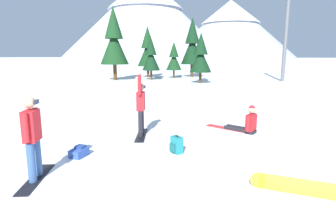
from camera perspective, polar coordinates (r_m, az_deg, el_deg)
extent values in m
cube|color=black|center=(6.42, -26.19, -13.85)|extent=(0.79, 1.45, 0.02)
cylinder|color=#335184|center=(6.40, -25.97, -9.86)|extent=(0.15, 0.15, 0.81)
cylinder|color=#335184|center=(6.13, -27.05, -10.86)|extent=(0.15, 0.15, 0.81)
cube|color=red|center=(6.06, -27.05, -3.94)|extent=(0.37, 0.46, 0.63)
cylinder|color=red|center=(6.29, -26.18, -3.14)|extent=(0.11, 0.11, 0.58)
cylinder|color=red|center=(5.82, -28.03, -4.32)|extent=(0.11, 0.11, 0.58)
sphere|color=tan|center=(5.97, -27.43, 0.49)|extent=(0.24, 0.24, 0.24)
cube|color=black|center=(5.91, -26.18, 0.61)|extent=(0.10, 0.17, 0.08)
cube|color=black|center=(8.75, -5.68, -6.39)|extent=(0.69, 1.49, 0.02)
cylinder|color=black|center=(8.79, -5.63, -3.47)|extent=(0.15, 0.15, 0.82)
cylinder|color=black|center=(8.48, -5.84, -3.99)|extent=(0.15, 0.15, 0.82)
cube|color=red|center=(8.49, -5.82, 0.83)|extent=(0.34, 0.45, 0.57)
cylinder|color=red|center=(8.75, -5.64, 1.09)|extent=(0.11, 0.11, 0.58)
cylinder|color=red|center=(8.16, -6.07, 4.24)|extent=(0.11, 0.11, 0.60)
sphere|color=tan|center=(8.43, -5.87, 3.82)|extent=(0.24, 0.24, 0.24)
cube|color=black|center=(8.42, -4.92, 3.90)|extent=(0.09, 0.17, 0.08)
cube|color=black|center=(9.37, 17.14, -5.43)|extent=(0.40, 0.44, 0.10)
cylinder|color=black|center=(9.47, 14.11, -4.96)|extent=(0.79, 0.44, 0.14)
cylinder|color=black|center=(9.64, 14.62, -4.71)|extent=(0.79, 0.44, 0.14)
cube|color=red|center=(9.74, 12.21, -4.84)|extent=(1.47, 0.82, 0.02)
cube|color=red|center=(9.29, 17.24, -3.55)|extent=(0.38, 0.46, 0.53)
cylinder|color=red|center=(9.06, 16.62, -3.84)|extent=(0.11, 0.11, 0.52)
cylinder|color=red|center=(9.53, 17.84, -3.21)|extent=(0.11, 0.11, 0.52)
sphere|color=tan|center=(9.20, 17.39, -0.97)|extent=(0.24, 0.24, 0.24)
sphere|color=red|center=(9.19, 17.40, -0.67)|extent=(0.20, 0.20, 0.20)
cube|color=yellow|center=(5.76, 26.58, -15.29)|extent=(1.56, 0.25, 0.28)
cylinder|color=yellow|center=(5.72, 18.59, -14.88)|extent=(0.30, 0.16, 0.28)
cube|color=black|center=(5.83, 28.90, -15.01)|extent=(0.21, 0.13, 0.16)
cube|color=black|center=(5.77, 24.18, -14.85)|extent=(0.21, 0.13, 0.16)
cube|color=#2D4C9E|center=(7.29, -18.39, -9.54)|extent=(0.36, 0.48, 0.23)
cube|color=navy|center=(7.28, -18.16, -8.41)|extent=(0.24, 0.22, 0.07)
cylinder|color=black|center=(7.12, -19.64, -10.21)|extent=(0.04, 0.12, 0.02)
cube|color=#1E7A7F|center=(7.16, 1.87, -8.45)|extent=(0.37, 0.36, 0.44)
cube|color=#165B5F|center=(7.11, 0.99, -9.13)|extent=(0.21, 0.19, 0.20)
cylinder|color=black|center=(7.08, 1.88, -6.61)|extent=(0.11, 0.10, 0.02)
cylinder|color=#472D19|center=(33.01, 5.09, 7.31)|extent=(0.35, 0.35, 1.55)
cone|color=black|center=(32.96, 5.16, 11.51)|extent=(2.68, 2.68, 3.29)
cone|color=black|center=(33.09, 5.22, 15.50)|extent=(1.74, 1.74, 3.01)
cylinder|color=#472D19|center=(31.48, 1.24, 6.63)|extent=(0.21, 0.21, 0.92)
cone|color=#143819|center=(31.41, 1.25, 9.24)|extent=(1.78, 1.78, 1.95)
cone|color=#143819|center=(31.42, 1.26, 11.74)|extent=(1.16, 1.16, 1.79)
cylinder|color=#472D19|center=(32.60, -4.28, 7.09)|extent=(0.30, 0.30, 1.33)
cone|color=#143819|center=(32.55, -4.33, 10.74)|extent=(2.43, 2.43, 2.82)
cone|color=#143819|center=(32.62, -4.38, 14.21)|extent=(1.58, 1.58, 2.58)
cylinder|color=#472D19|center=(29.05, -3.59, 6.39)|extent=(0.23, 0.23, 1.01)
cone|color=black|center=(28.99, -3.63, 9.52)|extent=(1.90, 1.90, 2.16)
cone|color=black|center=(29.00, -3.66, 12.50)|extent=(1.23, 1.23, 1.98)
cylinder|color=#472D19|center=(25.56, 6.87, 5.80)|extent=(0.23, 0.23, 1.03)
cone|color=black|center=(25.49, 6.95, 9.40)|extent=(2.03, 2.03, 2.18)
cone|color=black|center=(25.51, 7.03, 12.83)|extent=(1.32, 1.32, 2.00)
cylinder|color=#472D19|center=(29.08, -11.18, 6.86)|extent=(0.38, 0.38, 1.66)
cone|color=#143819|center=(29.05, -11.37, 11.98)|extent=(2.94, 2.94, 3.54)
cone|color=#143819|center=(29.23, -11.55, 16.83)|extent=(1.91, 1.91, 3.24)
cylinder|color=#595B60|center=(29.60, 23.81, 14.21)|extent=(0.36, 0.36, 9.88)
cone|color=#B2B7C6|center=(274.42, -4.72, 17.89)|extent=(161.87, 161.87, 76.80)
cone|color=#9EA3B2|center=(233.73, 13.03, 15.29)|extent=(105.93, 105.93, 46.93)
cone|color=white|center=(235.40, 13.18, 18.70)|extent=(47.67, 47.67, 18.77)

